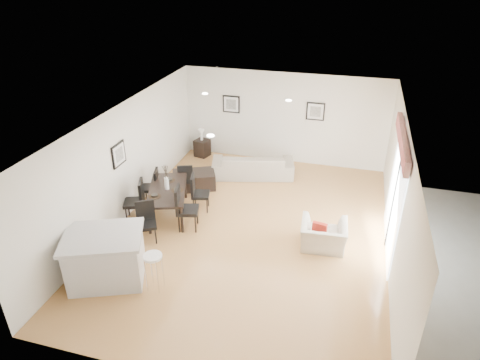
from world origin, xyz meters
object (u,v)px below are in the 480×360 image
(dining_chair_foot, at_px, (186,177))
(dining_table, at_px, (167,192))
(bar_stool, at_px, (153,260))
(dining_chair_head, at_px, (146,219))
(side_table, at_px, (202,148))
(coffee_table, at_px, (194,180))
(dining_chair_enear, at_px, (183,206))
(dining_chair_wfar, at_px, (153,184))
(dining_chair_efar, at_px, (197,191))
(kitchen_island, at_px, (106,257))
(dining_chair_wnear, at_px, (137,198))
(armchair, at_px, (323,235))
(sofa, at_px, (253,165))

(dining_chair_foot, bearing_deg, dining_table, 67.47)
(dining_table, distance_m, bar_stool, 2.61)
(dining_chair_head, xyz_separation_m, side_table, (-0.37, 4.51, -0.24))
(coffee_table, bearing_deg, dining_chair_head, -117.78)
(dining_table, distance_m, dining_chair_enear, 0.73)
(dining_chair_wfar, bearing_deg, dining_chair_efar, 71.81)
(dining_chair_foot, bearing_deg, kitchen_island, 65.73)
(dining_chair_wnear, height_order, dining_chair_efar, dining_chair_wnear)
(armchair, distance_m, bar_stool, 3.60)
(dining_table, height_order, dining_chair_head, dining_chair_head)
(dining_chair_efar, xyz_separation_m, kitchen_island, (-0.76, -2.87, -0.01))
(dining_table, distance_m, dining_chair_wfar, 0.75)
(dining_chair_wfar, height_order, dining_chair_efar, dining_chair_efar)
(dining_table, relative_size, dining_chair_efar, 2.00)
(armchair, xyz_separation_m, dining_chair_wnear, (-4.31, -0.04, 0.26))
(sofa, bearing_deg, armchair, 113.27)
(dining_chair_efar, bearing_deg, dining_chair_wfar, 73.96)
(dining_chair_head, height_order, bar_stool, dining_chair_head)
(kitchen_island, bearing_deg, dining_table, 63.67)
(dining_table, height_order, dining_chair_enear, dining_chair_enear)
(side_table, bearing_deg, coffee_table, -76.06)
(bar_stool, bearing_deg, dining_chair_enear, 96.82)
(dining_table, bearing_deg, bar_stool, -90.87)
(dining_chair_wnear, xyz_separation_m, dining_chair_head, (0.55, -0.66, -0.06))
(dining_table, bearing_deg, dining_chair_efar, 14.62)
(coffee_table, bearing_deg, bar_stool, -104.14)
(bar_stool, bearing_deg, dining_chair_wnear, 124.24)
(sofa, bearing_deg, bar_stool, 68.37)
(sofa, height_order, dining_chair_wnear, dining_chair_wnear)
(dining_chair_efar, bearing_deg, sofa, -35.46)
(dining_chair_wfar, distance_m, dining_chair_head, 1.60)
(dining_table, height_order, dining_chair_wfar, dining_chair_wfar)
(dining_chair_efar, relative_size, coffee_table, 0.84)
(sofa, relative_size, dining_chair_wnear, 2.24)
(coffee_table, distance_m, bar_stool, 4.01)
(side_table, relative_size, kitchen_island, 0.30)
(side_table, height_order, bar_stool, bar_stool)
(dining_table, relative_size, dining_chair_enear, 1.77)
(sofa, height_order, kitchen_island, kitchen_island)
(dining_table, relative_size, side_table, 3.51)
(dining_chair_head, height_order, dining_chair_foot, dining_chair_head)
(dining_chair_wfar, xyz_separation_m, dining_chair_foot, (0.62, 0.61, -0.02))
(dining_chair_enear, xyz_separation_m, dining_chair_head, (-0.62, -0.61, -0.08))
(dining_chair_enear, height_order, bar_stool, dining_chair_enear)
(armchair, distance_m, dining_chair_head, 3.83)
(dining_chair_foot, bearing_deg, dining_chair_wfar, 23.21)
(dining_chair_wfar, bearing_deg, dining_chair_wnear, -15.71)
(coffee_table, bearing_deg, kitchen_island, -118.59)
(armchair, height_order, bar_stool, bar_stool)
(coffee_table, height_order, kitchen_island, kitchen_island)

